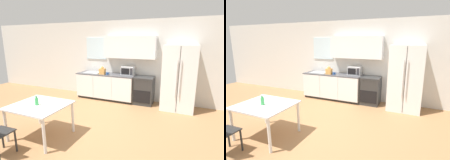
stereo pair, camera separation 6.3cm
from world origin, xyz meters
The scene contains 11 objects.
ground_plane centered at (0.00, 0.00, 0.00)m, with size 12.00×12.00×0.00m, color #9E7047.
wall_back centered at (0.04, 2.38, 1.43)m, with size 12.00×0.38×2.70m.
kitchen_counter centered at (-0.50, 2.05, 0.45)m, with size 2.07×0.67×0.90m.
oven_range centered at (0.84, 2.08, 0.44)m, with size 0.61×0.62×0.89m.
refrigerator centered at (1.88, 2.00, 0.96)m, with size 0.92×0.80×1.91m.
kitchen_sink centered at (-1.02, 2.06, 0.91)m, with size 0.57×0.45×0.20m.
microwave centered at (0.27, 2.18, 1.04)m, with size 0.43×0.35×0.28m.
coffee_mug centered at (-0.38, 1.90, 0.94)m, with size 0.12×0.08×0.09m.
grocery_bag_0 centered at (-0.57, 1.92, 1.02)m, with size 0.20×0.17×0.27m.
dining_table centered at (-0.70, -0.81, 0.63)m, with size 1.12×0.99×0.72m.
drink_bottle centered at (-0.73, -0.85, 0.81)m, with size 0.07×0.07×0.22m.
Camera 1 is at (2.03, -3.37, 2.02)m, focal length 28.00 mm.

